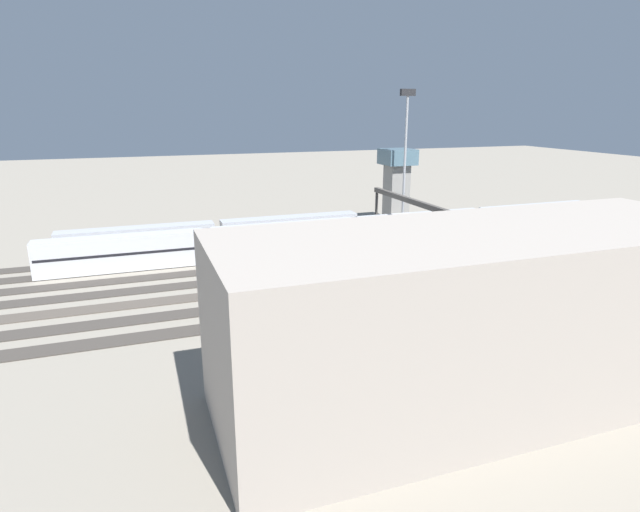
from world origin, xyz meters
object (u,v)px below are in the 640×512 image
Objects in this scene: train_on_track_1 at (356,233)px; light_mast_0 at (406,142)px; train_on_track_3 at (608,229)px; maintenance_shed at (484,316)px; train_on_track_6 at (419,280)px; signal_gantry at (427,211)px; train_on_track_0 at (218,237)px; control_tower at (397,181)px.

light_mast_0 reaches higher than train_on_track_1.
maintenance_shed reaches higher than train_on_track_3.
signal_gantry is at bearing -122.76° from train_on_track_6.
light_mast_0 is (-15.90, -33.74, 13.89)m from train_on_track_6.
train_on_track_0 is 32.97m from signal_gantry.
control_tower is at bearing -135.00° from train_on_track_1.
signal_gantry is at bearing 125.01° from train_on_track_1.
train_on_track_3 is at bearing 138.60° from control_tower.
train_on_track_3 is 0.24× the size of maintenance_shed.
signal_gantry is at bearing 0.00° from train_on_track_3.
maintenance_shed is 65.43m from control_tower.
signal_gantry is (-28.93, 15.00, 5.03)m from train_on_track_0.
control_tower is at bearing -107.90° from signal_gantry.
control_tower reaches higher than train_on_track_1.
light_mast_0 is at bearing -108.43° from signal_gantry.
train_on_track_0 is 1.84× the size of light_mast_0.
maintenance_shed reaches higher than train_on_track_6.
train_on_track_3 is at bearing 180.00° from signal_gantry.
train_on_track_0 is at bearing -12.85° from train_on_track_1.
train_on_track_0 is 0.49× the size of train_on_track_1.
light_mast_0 is at bearing -115.23° from train_on_track_6.
train_on_track_1 is 21.11m from light_mast_0.
train_on_track_3 and train_on_track_6 have the same top height.
train_on_track_0 is 1.35× the size of signal_gantry.
train_on_track_6 is 3.19× the size of control_tower.
signal_gantry is at bearing 72.10° from control_tower.
light_mast_0 is 59.57m from maintenance_shed.
light_mast_0 is 21.65m from signal_gantry.
control_tower is at bearing -113.88° from train_on_track_6.
signal_gantry reaches higher than train_on_track_1.
signal_gantry is (36.61, 0.00, 5.50)m from train_on_track_3.
maintenance_shed reaches higher than train_on_track_1.
train_on_track_6 is 0.49× the size of train_on_track_1.
maintenance_shed reaches higher than train_on_track_0.
train_on_track_6 is at bearing 83.96° from train_on_track_1.
control_tower reaches higher than train_on_track_3.
train_on_track_0 is 1.13× the size of maintenance_shed.
train_on_track_0 is (19.27, -30.00, 0.01)m from train_on_track_6.
train_on_track_0 is at bearing -12.89° from train_on_track_3.
train_on_track_6 is 1.13× the size of maintenance_shed.
train_on_track_0 is 3.19× the size of control_tower.
maintenance_shed is (-12.88, 50.66, 4.30)m from train_on_track_0.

